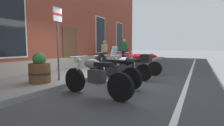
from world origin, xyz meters
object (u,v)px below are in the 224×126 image
at_px(motorcycle_silver_touring, 129,66).
at_px(pedestrian_striped_shirt, 124,50).
at_px(parking_sign, 58,33).
at_px(motorcycle_grey_naked, 95,77).
at_px(motorcycle_red_sport, 138,62).
at_px(barrel_planter, 40,70).
at_px(pedestrian_tan_coat, 105,51).
at_px(motorcycle_black_sport, 111,68).

relative_size(motorcycle_silver_touring, pedestrian_striped_shirt, 1.21).
relative_size(motorcycle_silver_touring, parking_sign, 0.85).
distance_m(motorcycle_grey_naked, parking_sign, 2.21).
bearing_deg(motorcycle_grey_naked, motorcycle_red_sport, 2.59).
height_order(motorcycle_silver_touring, barrel_planter, motorcycle_silver_touring).
height_order(motorcycle_grey_naked, pedestrian_tan_coat, pedestrian_tan_coat).
relative_size(parking_sign, barrel_planter, 2.56).
xyz_separation_m(motorcycle_black_sport, motorcycle_red_sport, (2.69, 0.01, 0.02)).
height_order(motorcycle_silver_touring, parking_sign, parking_sign).
bearing_deg(motorcycle_red_sport, pedestrian_tan_coat, 53.06).
relative_size(motorcycle_red_sport, pedestrian_tan_coat, 1.33).
relative_size(pedestrian_tan_coat, barrel_planter, 1.66).
bearing_deg(pedestrian_striped_shirt, motorcycle_black_sport, -160.48).
bearing_deg(parking_sign, motorcycle_grey_naked, -107.00).
bearing_deg(pedestrian_striped_shirt, pedestrian_tan_coat, 126.33).
bearing_deg(parking_sign, motorcycle_red_sport, -25.49).
xyz_separation_m(motorcycle_red_sport, pedestrian_tan_coat, (2.36, 3.14, 0.43)).
bearing_deg(barrel_planter, motorcycle_silver_touring, -37.96).
bearing_deg(motorcycle_red_sport, motorcycle_grey_naked, -177.41).
relative_size(motorcycle_black_sport, motorcycle_red_sport, 1.00).
distance_m(motorcycle_silver_touring, parking_sign, 2.86).
relative_size(motorcycle_grey_naked, motorcycle_silver_touring, 1.07).
xyz_separation_m(motorcycle_black_sport, pedestrian_striped_shirt, (5.84, 2.07, 0.52)).
bearing_deg(barrel_planter, parking_sign, -23.05).
bearing_deg(motorcycle_black_sport, motorcycle_red_sport, 0.12).
relative_size(motorcycle_grey_naked, parking_sign, 0.90).
xyz_separation_m(pedestrian_tan_coat, barrel_planter, (-6.27, -1.31, -0.48)).
xyz_separation_m(motorcycle_grey_naked, pedestrian_striped_shirt, (7.05, 2.24, 0.59)).
height_order(motorcycle_silver_touring, pedestrian_striped_shirt, pedestrian_striped_shirt).
distance_m(motorcycle_silver_touring, pedestrian_tan_coat, 5.00).
xyz_separation_m(motorcycle_grey_naked, motorcycle_red_sport, (3.90, 0.18, 0.09)).
xyz_separation_m(motorcycle_grey_naked, motorcycle_black_sport, (1.21, 0.17, 0.07)).
bearing_deg(pedestrian_tan_coat, motorcycle_grey_naked, -152.07).
distance_m(motorcycle_silver_touring, motorcycle_red_sport, 1.40).
height_order(motorcycle_red_sport, pedestrian_tan_coat, pedestrian_tan_coat).
bearing_deg(motorcycle_silver_touring, pedestrian_tan_coat, 41.04).
height_order(motorcycle_grey_naked, barrel_planter, barrel_planter).
bearing_deg(motorcycle_grey_naked, pedestrian_striped_shirt, 17.63).
bearing_deg(motorcycle_black_sport, barrel_planter, 123.62).
relative_size(pedestrian_striped_shirt, barrel_planter, 1.78).
xyz_separation_m(motorcycle_black_sport, pedestrian_tan_coat, (5.05, 3.15, 0.45)).
bearing_deg(motorcycle_black_sport, pedestrian_striped_shirt, 19.52).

